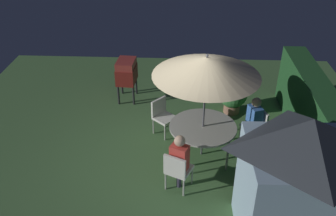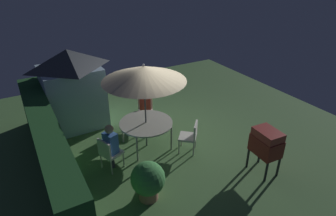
# 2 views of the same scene
# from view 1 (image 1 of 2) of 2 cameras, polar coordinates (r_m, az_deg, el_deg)

# --- Properties ---
(ground_plane) EXTENTS (11.00, 11.00, 0.00)m
(ground_plane) POSITION_cam_1_polar(r_m,az_deg,el_deg) (8.46, -1.25, -7.40)
(ground_plane) COLOR #47703D
(hedge_backdrop) EXTENTS (5.99, 0.59, 1.52)m
(hedge_backdrop) POSITION_cam_1_polar(r_m,az_deg,el_deg) (8.54, 22.88, -3.53)
(hedge_backdrop) COLOR #1E4C23
(hedge_backdrop) RESTS_ON ground
(garden_shed) EXTENTS (1.63, 1.85, 2.48)m
(garden_shed) POSITION_cam_1_polar(r_m,az_deg,el_deg) (6.27, 19.67, -10.99)
(garden_shed) COLOR #9EBCD1
(garden_shed) RESTS_ON ground
(patio_table) EXTENTS (1.48, 1.48, 0.78)m
(patio_table) POSITION_cam_1_polar(r_m,az_deg,el_deg) (8.11, 5.44, -3.11)
(patio_table) COLOR #B2ADA3
(patio_table) RESTS_ON ground
(patio_umbrella) EXTENTS (2.21, 2.21, 2.47)m
(patio_umbrella) POSITION_cam_1_polar(r_m,az_deg,el_deg) (7.37, 6.02, 6.45)
(patio_umbrella) COLOR #4C4C51
(patio_umbrella) RESTS_ON ground
(bbq_grill) EXTENTS (0.73, 0.55, 1.20)m
(bbq_grill) POSITION_cam_1_polar(r_m,az_deg,el_deg) (10.29, -6.47, 5.56)
(bbq_grill) COLOR maroon
(bbq_grill) RESTS_ON ground
(chair_near_shed) EXTENTS (0.61, 0.61, 0.90)m
(chair_near_shed) POSITION_cam_1_polar(r_m,az_deg,el_deg) (7.31, 1.45, -9.46)
(chair_near_shed) COLOR silver
(chair_near_shed) RESTS_ON ground
(chair_far_side) EXTENTS (0.59, 0.60, 0.90)m
(chair_far_side) POSITION_cam_1_polar(r_m,az_deg,el_deg) (8.78, 13.57, -2.60)
(chair_far_side) COLOR silver
(chair_far_side) RESTS_ON ground
(chair_toward_hedge) EXTENTS (0.65, 0.65, 0.90)m
(chair_toward_hedge) POSITION_cam_1_polar(r_m,az_deg,el_deg) (8.93, -0.88, -0.98)
(chair_toward_hedge) COLOR silver
(chair_toward_hedge) RESTS_ON ground
(potted_plant_by_shed) EXTENTS (0.76, 0.76, 0.95)m
(potted_plant_by_shed) POSITION_cam_1_polar(r_m,az_deg,el_deg) (9.89, 10.05, 2.00)
(potted_plant_by_shed) COLOR #936651
(potted_plant_by_shed) RESTS_ON ground
(person_in_red) EXTENTS (0.36, 0.41, 1.26)m
(person_in_red) POSITION_cam_1_polar(r_m,az_deg,el_deg) (7.20, 1.79, -7.48)
(person_in_red) COLOR #CC3D33
(person_in_red) RESTS_ON ground
(person_in_blue) EXTENTS (0.40, 0.34, 1.26)m
(person_in_blue) POSITION_cam_1_polar(r_m,az_deg,el_deg) (8.60, 13.29, -1.25)
(person_in_blue) COLOR #3866B2
(person_in_blue) RESTS_ON ground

